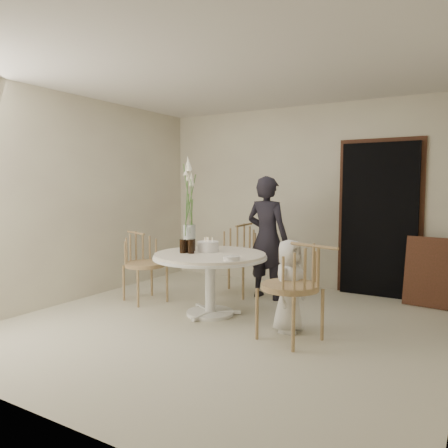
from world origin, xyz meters
The scene contains 18 objects.
ground centered at (0.00, 0.00, 0.00)m, with size 4.50×4.50×0.00m, color beige.
room_shell centered at (0.00, 0.00, 1.62)m, with size 4.50×4.50×4.50m.
doorway centered at (1.15, 2.19, 1.05)m, with size 1.00×0.10×2.10m, color black.
door_trim centered at (1.15, 2.23, 1.11)m, with size 1.12×0.03×2.22m, color #53291C.
table centered at (-0.35, 0.25, 0.62)m, with size 1.33×1.33×0.73m.
picture_frame centered at (1.86, 1.95, 0.44)m, with size 0.66×0.04×0.88m, color #53291C.
chair_far centered at (-0.58, 1.40, 0.63)m, with size 0.56×0.61×0.98m.
chair_right centered at (0.91, -0.10, 0.64)m, with size 0.68×0.65×0.99m.
chair_left centered at (-1.53, 0.36, 0.59)m, with size 0.65×0.62×0.91m.
girl centered at (-0.11, 1.29, 0.82)m, with size 0.60×0.39×1.64m, color black.
boy centered at (0.67, 0.17, 0.48)m, with size 0.47×0.31×0.96m, color white.
birthday_cake centered at (-0.45, 0.36, 0.79)m, with size 0.25×0.25×0.17m.
cola_tumbler_a centered at (-0.64, 0.11, 0.81)m, with size 0.08×0.08×0.16m, color black.
cola_tumbler_b centered at (-0.54, 0.13, 0.81)m, with size 0.08×0.08×0.16m, color black.
cola_tumbler_c centered at (-0.64, 0.31, 0.80)m, with size 0.07×0.07×0.15m, color black.
cola_tumbler_d centered at (-0.63, 0.16, 0.81)m, with size 0.07×0.07×0.15m, color black.
plate_stack centered at (0.10, -0.03, 0.75)m, with size 0.18×0.18×0.04m, color silver.
flower_vase centered at (-0.83, 0.51, 1.18)m, with size 0.16×0.16×1.16m.
Camera 1 is at (2.38, -4.00, 1.51)m, focal length 35.00 mm.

